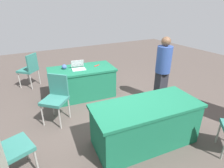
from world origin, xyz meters
The scene contains 10 objects.
ground_plane centered at (0.00, 0.00, 0.00)m, with size 14.40×14.40×0.00m, color #4C423D.
table_foreground centered at (0.11, -1.48, 0.38)m, with size 1.70×1.01×0.76m.
table_mid_right centered at (-0.22, 0.70, 0.38)m, with size 1.85×0.95×0.76m.
chair_tucked_left centered at (0.93, -0.69, 0.56)m, with size 0.62×0.62×0.97m.
chair_tucked_right centered at (1.22, -2.75, 0.56)m, with size 0.62×0.62×0.97m.
chair_aisle centered at (1.81, 0.41, 0.55)m, with size 0.55×0.55×0.95m.
person_attendee_standing centered at (-1.46, -0.29, 0.88)m, with size 0.37×0.37×1.59m.
laptop_silver centered at (0.19, -1.47, 0.80)m, with size 0.36×0.33×0.21m.
yarn_ball centered at (0.49, -1.63, 0.82)m, with size 0.12×0.12×0.12m, color #3F5999.
scissors_red centered at (-0.32, -1.49, 0.76)m, with size 0.18×0.04×0.01m, color red.
Camera 1 is at (1.46, 2.61, 2.23)m, focal length 28.74 mm.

